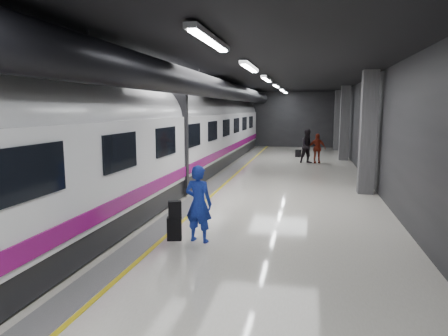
# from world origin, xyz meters

# --- Properties ---
(ground) EXTENTS (40.00, 40.00, 0.00)m
(ground) POSITION_xyz_m (0.00, 0.00, 0.00)
(ground) COLOR silver
(ground) RESTS_ON ground
(platform_hall) EXTENTS (10.02, 40.02, 4.51)m
(platform_hall) POSITION_xyz_m (-0.29, 0.96, 3.54)
(platform_hall) COLOR black
(platform_hall) RESTS_ON ground
(train) EXTENTS (3.05, 38.00, 4.05)m
(train) POSITION_xyz_m (-3.25, -0.00, 2.07)
(train) COLOR black
(train) RESTS_ON ground
(traveler_main) EXTENTS (0.74, 0.56, 1.84)m
(traveler_main) POSITION_xyz_m (-0.05, -4.60, 0.92)
(traveler_main) COLOR #163DA9
(traveler_main) RESTS_ON ground
(suitcase_main) EXTENTS (0.39, 0.30, 0.56)m
(suitcase_main) POSITION_xyz_m (-0.65, -4.62, 0.28)
(suitcase_main) COLOR black
(suitcase_main) RESTS_ON ground
(shoulder_bag) EXTENTS (0.34, 0.27, 0.40)m
(shoulder_bag) POSITION_xyz_m (-0.62, -4.64, 0.76)
(shoulder_bag) COLOR black
(shoulder_bag) RESTS_ON suitcase_main
(traveler_far_a) EXTENTS (1.16, 1.05, 1.96)m
(traveler_far_a) POSITION_xyz_m (2.41, 10.04, 0.98)
(traveler_far_a) COLOR black
(traveler_far_a) RESTS_ON ground
(traveler_far_b) EXTENTS (1.05, 0.56, 1.71)m
(traveler_far_b) POSITION_xyz_m (2.92, 10.26, 0.86)
(traveler_far_b) COLOR maroon
(traveler_far_b) RESTS_ON ground
(suitcase_far) EXTENTS (0.39, 0.33, 0.48)m
(suitcase_far) POSITION_xyz_m (1.79, 12.93, 0.24)
(suitcase_far) COLOR black
(suitcase_far) RESTS_ON ground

